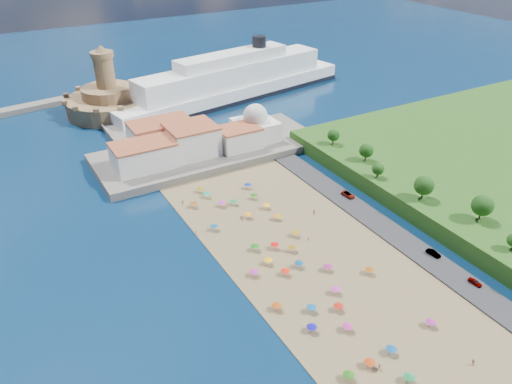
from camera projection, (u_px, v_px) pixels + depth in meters
ground at (288, 258)px, 141.09m from camera, size 700.00×700.00×0.00m
terrace at (210, 151)px, 199.59m from camera, size 90.00×36.00×3.00m
jetty at (129, 132)px, 216.62m from camera, size 18.00×70.00×2.40m
waterfront_buildings at (177, 142)px, 191.29m from camera, size 57.00×29.00×11.00m
domed_building at (255, 125)px, 202.97m from camera, size 16.00×16.00×15.00m
fortress at (109, 100)px, 236.46m from camera, size 40.00×40.00×32.40m
cruise_ship at (233, 82)px, 253.75m from camera, size 134.64×42.09×29.09m
beach_parasols at (304, 275)px, 131.42m from camera, size 31.45×112.19×2.20m
beachgoers at (299, 263)px, 137.47m from camera, size 38.12×96.00×1.89m
parked_cars at (392, 225)px, 153.17m from camera, size 2.73×56.81×1.42m
hillside_trees at (453, 201)px, 148.33m from camera, size 13.97×112.90×8.17m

